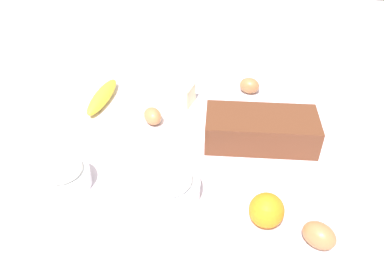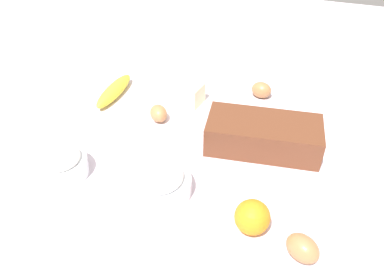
{
  "view_description": "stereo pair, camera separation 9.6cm",
  "coord_description": "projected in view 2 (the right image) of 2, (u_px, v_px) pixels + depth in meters",
  "views": [
    {
      "loc": [
        -0.13,
        0.73,
        0.64
      ],
      "look_at": [
        0.0,
        0.0,
        0.04
      ],
      "focal_mm": 36.27,
      "sensor_mm": 36.0,
      "label": 1
    },
    {
      "loc": [
        -0.23,
        0.71,
        0.64
      ],
      "look_at": [
        0.0,
        0.0,
        0.04
      ],
      "focal_mm": 36.27,
      "sensor_mm": 36.0,
      "label": 2
    }
  ],
  "objects": [
    {
      "name": "loaf_pan",
      "position": [
        263.0,
        134.0,
        0.96
      ],
      "size": [
        0.29,
        0.16,
        0.08
      ],
      "rotation": [
        0.0,
        0.0,
        0.1
      ],
      "color": "brown",
      "rests_on": "ground_plane"
    },
    {
      "name": "banana",
      "position": [
        114.0,
        91.0,
        1.16
      ],
      "size": [
        0.05,
        0.19,
        0.04
      ],
      "primitive_type": "ellipsoid",
      "rotation": [
        0.0,
        0.0,
        4.67
      ],
      "color": "yellow",
      "rests_on": "ground_plane"
    },
    {
      "name": "egg_beside_bowl",
      "position": [
        261.0,
        90.0,
        1.16
      ],
      "size": [
        0.07,
        0.06,
        0.05
      ],
      "primitive_type": "ellipsoid",
      "rotation": [
        0.0,
        1.57,
        2.91
      ],
      "color": "#AA7245",
      "rests_on": "ground_plane"
    },
    {
      "name": "flour_bowl",
      "position": [
        61.0,
        164.0,
        0.9
      ],
      "size": [
        0.12,
        0.12,
        0.07
      ],
      "color": "white",
      "rests_on": "ground_plane"
    },
    {
      "name": "egg_loose",
      "position": [
        159.0,
        113.0,
        1.07
      ],
      "size": [
        0.07,
        0.07,
        0.05
      ],
      "primitive_type": "ellipsoid",
      "rotation": [
        0.0,
        1.57,
        2.25
      ],
      "color": "#B67B4A",
      "rests_on": "ground_plane"
    },
    {
      "name": "sugar_bowl",
      "position": [
        158.0,
        181.0,
        0.85
      ],
      "size": [
        0.15,
        0.15,
        0.07
      ],
      "color": "white",
      "rests_on": "ground_plane"
    },
    {
      "name": "butter_block",
      "position": [
        187.0,
        93.0,
        1.13
      ],
      "size": [
        0.1,
        0.08,
        0.06
      ],
      "primitive_type": "cube",
      "rotation": [
        0.0,
        0.0,
        -0.21
      ],
      "color": "#F4EDB2",
      "rests_on": "ground_plane"
    },
    {
      "name": "orange_fruit",
      "position": [
        252.0,
        217.0,
        0.77
      ],
      "size": [
        0.07,
        0.07,
        0.07
      ],
      "primitive_type": "sphere",
      "color": "orange",
      "rests_on": "ground_plane"
    },
    {
      "name": "egg_near_butter",
      "position": [
        303.0,
        248.0,
        0.73
      ],
      "size": [
        0.08,
        0.08,
        0.05
      ],
      "primitive_type": "ellipsoid",
      "rotation": [
        0.0,
        1.57,
        5.71
      ],
      "color": "#AB7345",
      "rests_on": "ground_plane"
    },
    {
      "name": "ground_plane",
      "position": [
        192.0,
        152.0,
        0.99
      ],
      "size": [
        2.4,
        2.4,
        0.02
      ],
      "primitive_type": "cube",
      "color": "silver"
    }
  ]
}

